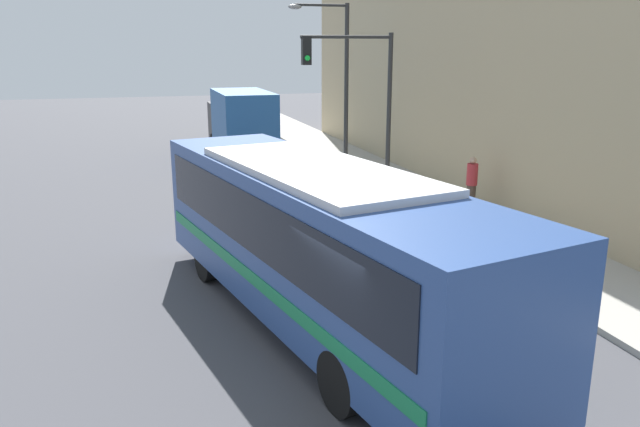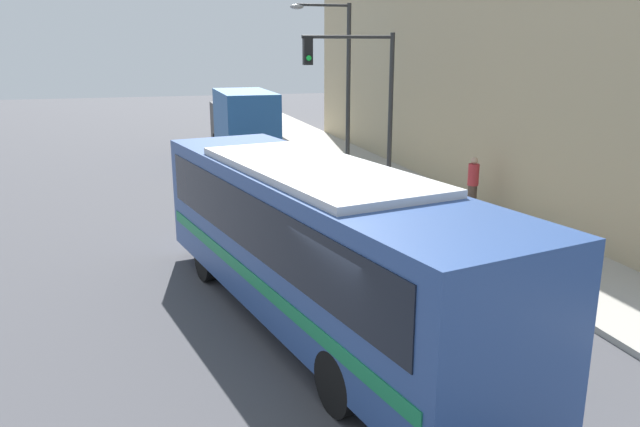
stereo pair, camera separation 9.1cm
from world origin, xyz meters
The scene contains 9 objects.
ground_plane centered at (0.00, 0.00, 0.00)m, with size 120.00×120.00×0.00m, color #47474C.
sidewalk centered at (5.96, 20.00, 0.07)m, with size 2.92×70.00×0.13m.
building_facade centered at (10.42, 14.48, 4.73)m, with size 6.00×26.97×9.46m.
city_bus centered at (-0.36, 2.55, 1.77)m, with size 4.44×10.50×3.06m.
delivery_truck centered at (1.33, 20.73, 1.71)m, with size 2.25×6.99×3.16m.
fire_hydrant centered at (5.10, 3.21, 0.53)m, with size 0.27×0.37×0.80m.
traffic_light_pole centered at (4.14, 12.53, 3.84)m, with size 3.28×0.35×5.41m.
street_lamp centered at (4.99, 17.46, 4.13)m, with size 2.58×0.28×6.66m.
pedestrian_near_corner centered at (6.53, 8.84, 0.99)m, with size 0.34×0.34×1.68m.
Camera 2 is at (-3.28, -7.94, 5.10)m, focal length 35.00 mm.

